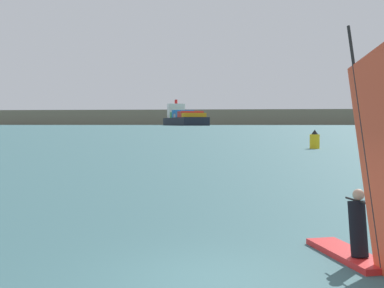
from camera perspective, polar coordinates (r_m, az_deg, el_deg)
The scene contains 5 objects.
ground_plane at distance 8.47m, azimuth 2.92°, elevation -15.67°, with size 4000.00×4000.00×0.00m, color #386066.
windsurfer at distance 9.52m, azimuth 19.80°, elevation -6.34°, with size 2.44×3.22×4.63m.
cargo_ship at distance 658.86m, azimuth -0.95°, elevation 2.94°, with size 112.47×136.82×37.13m.
distant_headland at distance 1050.98m, azimuth 6.69°, elevation 3.01°, with size 1213.50×311.06×28.36m, color #756B56.
channel_buoy at distance 52.76m, azimuth 14.06°, elevation 0.44°, with size 1.02×1.02×1.99m.
Camera 1 is at (2.80, -7.55, 2.63)m, focal length 45.93 mm.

